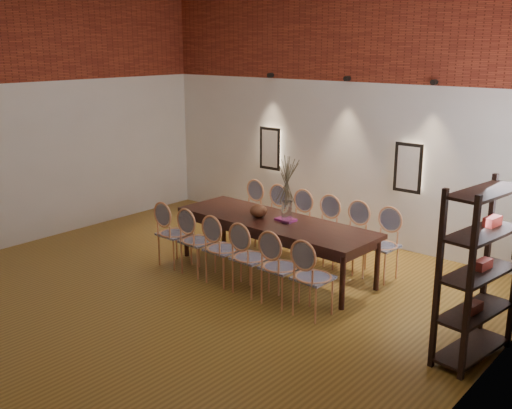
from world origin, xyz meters
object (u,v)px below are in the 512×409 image
Objects in this scene: chair_near_d at (251,258)px; chair_far_b at (270,218)px; book at (286,220)px; chair_far_f at (381,246)px; shelving_rack at (479,273)px; dining_table at (275,246)px; vase at (287,212)px; bowl at (258,211)px; chair_near_f at (313,277)px; chair_near_c at (223,249)px; chair_far_d at (322,231)px; chair_near_e at (281,267)px; chair_near_b at (198,241)px; chair_far_a at (247,212)px; chair_far_e at (350,238)px; chair_near_a at (175,234)px; chair_far_c at (295,224)px.

chair_near_d is 1.00× the size of chair_far_b.
book is at bearing 97.59° from chair_near_d.
shelving_rack is (1.72, -1.26, 0.43)m from chair_far_f.
chair_near_d and chair_far_b have the same top height.
chair_near_d is (0.21, -0.76, 0.09)m from dining_table.
vase is (0.91, -0.79, 0.43)m from chair_far_b.
dining_table is 12.22× the size of bowl.
shelving_rack is (1.78, 0.25, 0.43)m from chair_near_f.
vase reaches higher than chair_near_c.
chair_far_d is 3.13× the size of vase.
chair_near_b is at bearing 180.00° from chair_near_e.
chair_far_a is 2.44m from chair_far_f.
chair_far_e is 1.00× the size of chair_far_f.
chair_far_d and chair_far_f have the same top height.
chair_near_a is 1.50m from chair_far_a.
chair_near_c reaches higher than bowl.
chair_far_a is 1.55m from book.
chair_near_c is at bearing -180.00° from chair_near_d.
chair_far_a is 1.47m from chair_far_d.
chair_near_f is at bearing 148.41° from chair_far_a.
book reaches higher than dining_table.
vase is (-0.56, -0.73, 0.43)m from chair_far_e.
chair_near_e is at bearing -0.00° from chair_near_d.
chair_far_b is 1.00× the size of chair_far_c.
chair_far_a is at bearing 134.30° from chair_near_d.
chair_near_e is 3.13× the size of vase.
chair_near_b is at bearing 56.95° from chair_far_d.
dining_table is 0.80m from chair_far_d.
chair_near_a is at bearing -180.00° from chair_near_b.
chair_near_e is at bearing -166.26° from shelving_rack.
chair_far_d is 3.02m from shelving_rack.
chair_near_c is at bearing 56.95° from chair_far_e.
vase reaches higher than chair_far_c.
chair_near_b is 1.00× the size of chair_near_e.
vase reaches higher than chair_near_b.
shelving_rack is at bearing 159.84° from chair_far_c.
chair_near_c is at bearing 90.00° from chair_far_c.
chair_near_d is at bearing 56.95° from chair_far_f.
dining_table is 3.12× the size of chair_near_e.
chair_near_e is (1.47, -0.06, 0.00)m from chair_near_b.
chair_near_b is 1.00× the size of chair_near_c.
chair_far_e is 0.52× the size of shelving_rack.
chair_far_a and chair_far_f have the same top height.
chair_near_b is 0.98m from chair_near_d.
chair_far_a is at bearing 108.02° from chair_near_b.
chair_far_e is 3.13× the size of vase.
vase is at bearing 143.50° from chair_near_f.
dining_table is 1.44m from chair_near_f.
chair_near_f is 1.39m from book.
chair_near_f is 1.00× the size of chair_far_e.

